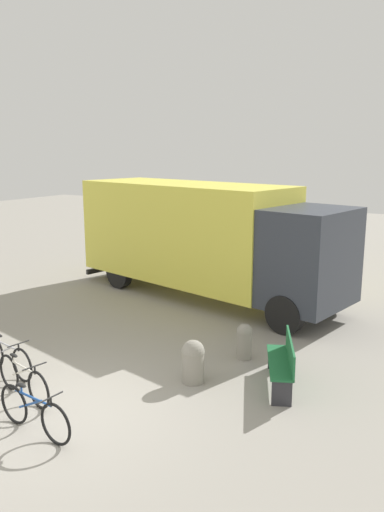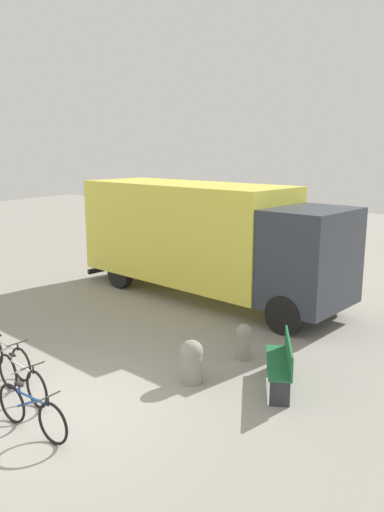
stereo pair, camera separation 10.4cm
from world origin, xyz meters
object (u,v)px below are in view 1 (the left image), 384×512
(bicycle_near, at_px, (8,357))
(bollard_far_bench, at_px, (244,340))
(delivery_truck, at_px, (203,236))
(bicycle_far, at_px, (34,412))
(park_bench, at_px, (284,361))
(bollard_near_bench, at_px, (193,360))
(bicycle_middle, at_px, (23,379))

(bicycle_near, xyz_separation_m, bollard_far_bench, (3.58, 3.00, 0.05))
(delivery_truck, bearing_deg, bicycle_far, -68.33)
(delivery_truck, xyz_separation_m, bicycle_far, (1.43, -7.67, -1.46))
(delivery_truck, relative_size, park_bench, 5.47)
(park_bench, relative_size, bollard_near_bench, 1.95)
(bollard_near_bench, xyz_separation_m, bollard_far_bench, (0.36, 1.46, -0.03))
(bicycle_far, height_order, bollard_near_bench, bollard_near_bench)
(delivery_truck, distance_m, bollard_near_bench, 5.76)
(park_bench, relative_size, bollard_far_bench, 2.13)
(bollard_near_bench, bearing_deg, bicycle_far, -113.37)
(bicycle_middle, xyz_separation_m, bollard_far_bench, (2.56, 3.51, 0.05))
(delivery_truck, distance_m, bicycle_far, 7.94)
(park_bench, xyz_separation_m, bicycle_near, (-4.72, -2.24, -0.14))
(bicycle_near, height_order, bollard_near_bench, bollard_near_bench)
(bicycle_far, bearing_deg, bollard_near_bench, 71.49)
(bicycle_middle, relative_size, bicycle_far, 0.99)
(bicycle_far, distance_m, bollard_near_bench, 2.97)
(bicycle_near, bearing_deg, park_bench, 34.62)
(bollard_near_bench, relative_size, bollard_far_bench, 1.09)
(delivery_truck, bearing_deg, bicycle_near, -84.30)
(bicycle_near, bearing_deg, delivery_truck, 93.85)
(park_bench, distance_m, bicycle_far, 4.34)
(delivery_truck, height_order, bollard_near_bench, delivery_truck)
(bicycle_near, bearing_deg, bicycle_far, -20.84)
(delivery_truck, xyz_separation_m, park_bench, (4.11, -4.25, -1.32))
(bicycle_far, height_order, bollard_far_bench, bollard_far_bench)
(bollard_far_bench, bearing_deg, bicycle_far, -110.16)
(bollard_near_bench, bearing_deg, bollard_far_bench, 76.18)
(bicycle_middle, height_order, bollard_near_bench, bollard_near_bench)
(park_bench, distance_m, bollard_far_bench, 1.37)
(bicycle_middle, bearing_deg, bicycle_far, -21.72)
(bicycle_near, xyz_separation_m, bicycle_middle, (1.02, -0.51, 0.00))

